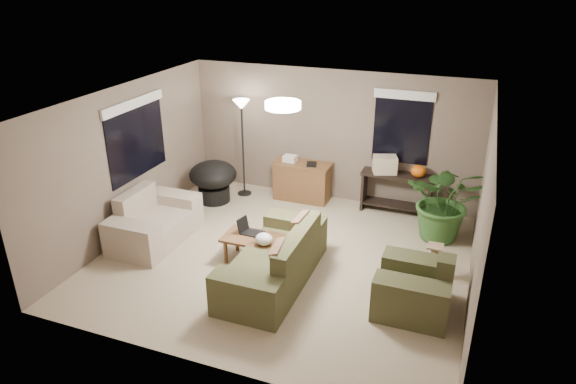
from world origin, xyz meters
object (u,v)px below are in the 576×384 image
at_px(main_sofa, 276,263).
at_px(desk, 302,181).
at_px(armchair, 415,289).
at_px(houseplant, 445,209).
at_px(loveseat, 153,224).
at_px(papasan_chair, 213,178).
at_px(coffee_table, 256,241).
at_px(console_table, 397,190).
at_px(cat_scratching_post, 433,262).
at_px(floor_lamp, 242,116).

height_order(main_sofa, desk, main_sofa).
height_order(armchair, houseplant, houseplant).
xyz_separation_m(loveseat, papasan_chair, (0.20, 1.73, 0.17)).
xyz_separation_m(armchair, coffee_table, (-2.44, 0.34, 0.06)).
relative_size(main_sofa, console_table, 1.69).
xyz_separation_m(armchair, cat_scratching_post, (0.15, 0.91, -0.08)).
bearing_deg(houseplant, armchair, -94.46).
distance_m(coffee_table, papasan_chair, 2.42).
relative_size(armchair, houseplant, 0.73).
bearing_deg(floor_lamp, loveseat, -105.05).
bearing_deg(armchair, houseplant, 85.54).
height_order(armchair, cat_scratching_post, armchair).
bearing_deg(desk, papasan_chair, -156.64).
height_order(coffee_table, houseplant, houseplant).
distance_m(desk, houseplant, 2.79).
relative_size(floor_lamp, houseplant, 1.39).
bearing_deg(houseplant, loveseat, -158.66).
bearing_deg(console_table, main_sofa, -112.82).
xyz_separation_m(loveseat, armchair, (4.30, -0.37, 0.00)).
relative_size(floor_lamp, cat_scratching_post, 3.82).
distance_m(armchair, cat_scratching_post, 0.92).
height_order(loveseat, floor_lamp, floor_lamp).
bearing_deg(main_sofa, desk, 101.83).
height_order(console_table, papasan_chair, papasan_chair).
xyz_separation_m(loveseat, console_table, (3.56, 2.47, 0.14)).
bearing_deg(papasan_chair, houseplant, 0.27).
distance_m(console_table, papasan_chair, 3.45).
xyz_separation_m(console_table, cat_scratching_post, (0.89, -1.94, -0.22)).
xyz_separation_m(console_table, floor_lamp, (-2.96, -0.24, 1.16)).
height_order(loveseat, houseplant, houseplant).
bearing_deg(floor_lamp, armchair, -35.17).
bearing_deg(papasan_chair, cat_scratching_post, -15.67).
height_order(main_sofa, console_table, main_sofa).
bearing_deg(coffee_table, papasan_chair, 133.48).
xyz_separation_m(main_sofa, loveseat, (-2.35, 0.41, 0.00)).
bearing_deg(console_table, cat_scratching_post, -65.42).
bearing_deg(papasan_chair, loveseat, -96.51).
bearing_deg(houseplant, desk, 166.37).
bearing_deg(loveseat, papasan_chair, 83.49).
relative_size(papasan_chair, houseplant, 0.83).
bearing_deg(main_sofa, cat_scratching_post, 24.15).
distance_m(main_sofa, coffee_table, 0.62).
distance_m(desk, floor_lamp, 1.69).
xyz_separation_m(houseplant, cat_scratching_post, (-0.02, -1.21, -0.32)).
distance_m(main_sofa, cat_scratching_post, 2.30).
relative_size(main_sofa, armchair, 2.20).
bearing_deg(console_table, papasan_chair, -167.48).
height_order(armchair, coffee_table, armchair).
bearing_deg(papasan_chair, console_table, 12.52).
relative_size(coffee_table, console_table, 0.77).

